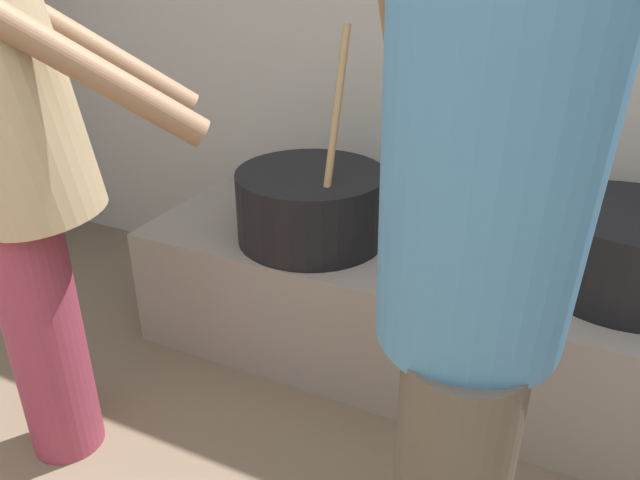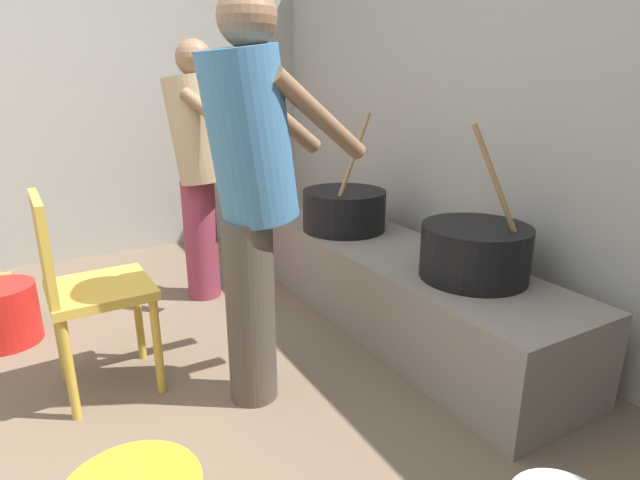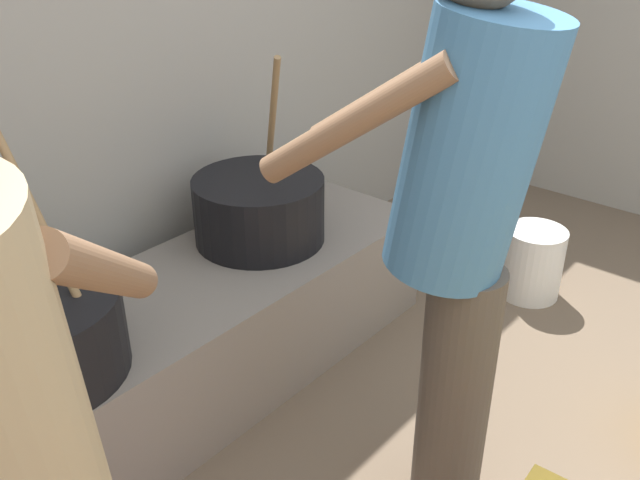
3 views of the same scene
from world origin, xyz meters
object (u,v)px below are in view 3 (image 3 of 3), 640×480
(cook_in_blue_shirt, at_px, (461,216))
(bucket_white_plastic, at_px, (532,262))
(cooking_pot_main, at_px, (32,336))
(cooking_pot_secondary, at_px, (259,209))

(cook_in_blue_shirt, relative_size, bucket_white_plastic, 5.13)
(cook_in_blue_shirt, distance_m, bucket_white_plastic, 1.48)
(cooking_pot_main, distance_m, cooking_pot_secondary, 0.97)
(cooking_pot_secondary, bearing_deg, cook_in_blue_shirt, -104.83)
(cooking_pot_main, height_order, cooking_pot_secondary, cooking_pot_secondary)
(cooking_pot_main, bearing_deg, cook_in_blue_shirt, -50.70)
(cooking_pot_main, xyz_separation_m, cooking_pot_secondary, (0.96, 0.09, 0.00))
(cooking_pot_main, relative_size, cooking_pot_secondary, 0.99)
(cooking_pot_main, xyz_separation_m, bucket_white_plastic, (1.94, -0.59, -0.40))
(cooking_pot_secondary, height_order, cook_in_blue_shirt, cook_in_blue_shirt)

